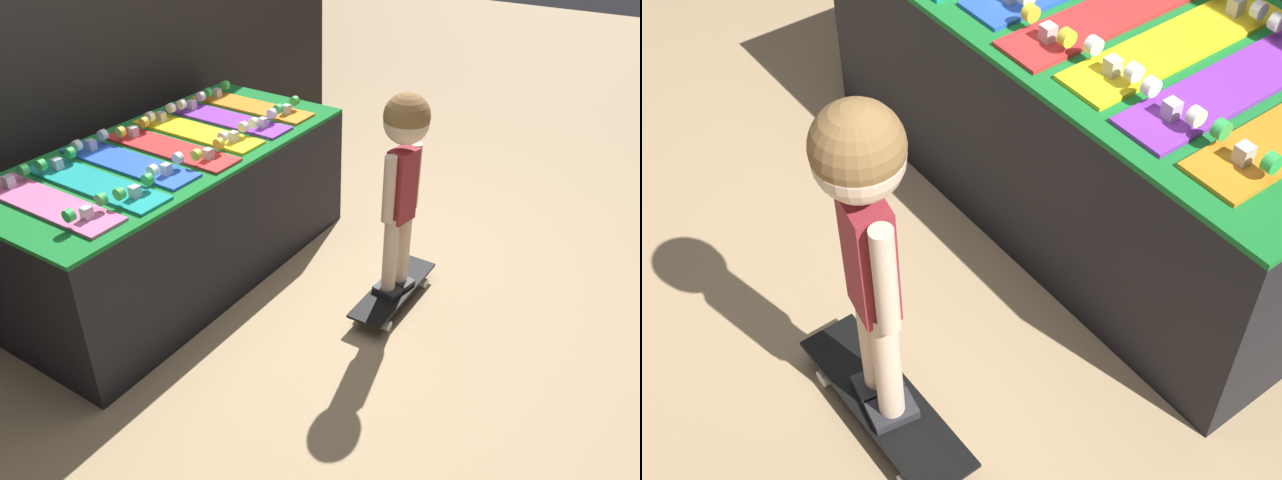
{
  "view_description": "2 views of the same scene",
  "coord_description": "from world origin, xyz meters",
  "views": [
    {
      "loc": [
        -2.0,
        -1.61,
        1.98
      ],
      "look_at": [
        0.11,
        -0.25,
        0.41
      ],
      "focal_mm": 35.0,
      "sensor_mm": 36.0,
      "label": 1
    },
    {
      "loc": [
        1.6,
        -1.21,
        2.19
      ],
      "look_at": [
        0.25,
        -0.19,
        0.42
      ],
      "focal_mm": 50.0,
      "sensor_mm": 36.0,
      "label": 2
    }
  ],
  "objects": [
    {
      "name": "ground_plane",
      "position": [
        0.0,
        0.0,
        0.0
      ],
      "size": [
        16.0,
        16.0,
        0.0
      ],
      "primitive_type": "plane",
      "color": "tan"
    },
    {
      "name": "back_wall",
      "position": [
        0.0,
        1.22,
        1.29
      ],
      "size": [
        4.7,
        0.1,
        2.59
      ],
      "color": "black",
      "rests_on": "ground_plane"
    },
    {
      "name": "display_rack",
      "position": [
        0.0,
        0.59,
        0.36
      ],
      "size": [
        1.9,
        0.9,
        0.72
      ],
      "color": "black",
      "rests_on": "ground_plane"
    },
    {
      "name": "skateboard_pink_on_rack",
      "position": [
        -0.69,
        0.59,
        0.74
      ],
      "size": [
        0.19,
        0.77,
        0.09
      ],
      "color": "pink",
      "rests_on": "display_rack"
    },
    {
      "name": "skateboard_teal_on_rack",
      "position": [
        -0.46,
        0.56,
        0.74
      ],
      "size": [
        0.19,
        0.77,
        0.09
      ],
      "color": "teal",
      "rests_on": "display_rack"
    },
    {
      "name": "skateboard_blue_on_rack",
      "position": [
        -0.23,
        0.61,
        0.74
      ],
      "size": [
        0.19,
        0.77,
        0.09
      ],
      "color": "blue",
      "rests_on": "display_rack"
    },
    {
      "name": "skateboard_red_on_rack",
      "position": [
        0.0,
        0.56,
        0.74
      ],
      "size": [
        0.19,
        0.77,
        0.09
      ],
      "color": "red",
      "rests_on": "display_rack"
    },
    {
      "name": "skateboard_yellow_on_rack",
      "position": [
        0.23,
        0.6,
        0.74
      ],
      "size": [
        0.19,
        0.77,
        0.09
      ],
      "color": "yellow",
      "rests_on": "display_rack"
    },
    {
      "name": "skateboard_purple_on_rack",
      "position": [
        0.46,
        0.59,
        0.74
      ],
      "size": [
        0.19,
        0.77,
        0.09
      ],
      "color": "purple",
      "rests_on": "display_rack"
    },
    {
      "name": "skateboard_orange_on_rack",
      "position": [
        0.69,
        0.6,
        0.74
      ],
      "size": [
        0.19,
        0.77,
        0.09
      ],
      "color": "orange",
      "rests_on": "display_rack"
    },
    {
      "name": "skateboard_on_floor",
      "position": [
        0.36,
        -0.54,
        0.07
      ],
      "size": [
        0.64,
        0.18,
        0.09
      ],
      "color": "black",
      "rests_on": "ground_plane"
    },
    {
      "name": "child",
      "position": [
        0.36,
        -0.54,
        0.81
      ],
      "size": [
        0.24,
        0.21,
        1.02
      ],
      "rotation": [
        0.0,
        0.0,
        -0.18
      ],
      "color": "#2D2D33",
      "rests_on": "skateboard_on_floor"
    }
  ]
}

